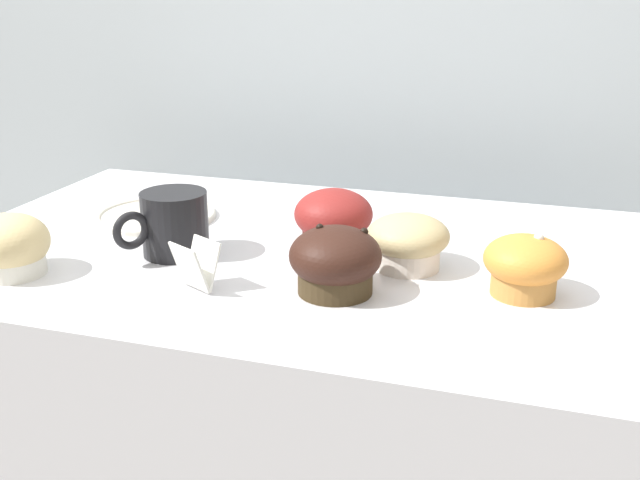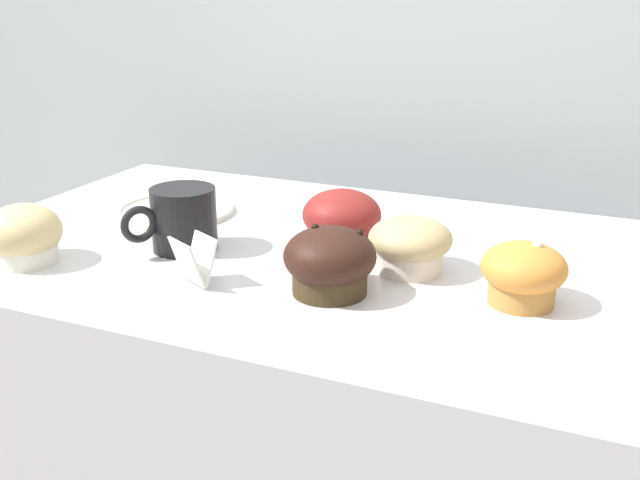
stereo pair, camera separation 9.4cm
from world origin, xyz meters
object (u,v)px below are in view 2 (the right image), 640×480
Objects in this scene: muffin_back_right at (342,219)px; muffin_front_right at (23,236)px; coffee_cup at (182,218)px; muffin_back_left at (330,262)px; serving_plate at (176,210)px; muffin_front_left at (410,244)px; muffin_front_center at (523,273)px.

muffin_back_right is 1.10× the size of muffin_front_right.
muffin_back_right is 0.42m from muffin_front_right.
muffin_back_right is 0.88× the size of coffee_cup.
muffin_back_left is 0.60× the size of serving_plate.
muffin_front_left is 0.86× the size of coffee_cup.
muffin_front_right is (-0.41, -0.07, -0.00)m from muffin_back_left.
muffin_front_left is (-0.15, 0.05, -0.00)m from muffin_front_center.
muffin_front_right is (-0.36, -0.23, -0.00)m from muffin_back_right.
muffin_front_left is at bearing -12.36° from serving_plate.
coffee_cup is (-0.31, -0.05, 0.01)m from muffin_front_left.
muffin_back_left reaches higher than muffin_front_center.
muffin_back_right is (-0.26, 0.10, 0.00)m from muffin_front_center.
muffin_front_center is 0.79× the size of coffee_cup.
coffee_cup is at bearing 37.69° from muffin_front_right.
coffee_cup is at bearing -171.71° from muffin_front_left.
muffin_back_right is at bearing 158.97° from muffin_front_center.
muffin_front_right reaches higher than muffin_front_left.
muffin_front_center is 0.22m from muffin_back_left.
muffin_back_right reaches higher than serving_plate.
muffin_front_right is at bearing -168.53° from muffin_front_center.
muffin_front_left reaches higher than serving_plate.
coffee_cup reaches higher than muffin_back_left.
muffin_back_right is at bearing 32.51° from muffin_front_right.
serving_plate is (-0.30, 0.03, -0.03)m from muffin_back_right.
serving_plate is (-0.41, 0.09, -0.03)m from muffin_front_left.
muffin_front_right reaches higher than serving_plate.
muffin_back_left reaches higher than serving_plate.
muffin_front_right reaches higher than muffin_front_center.
muffin_back_right is 0.22m from coffee_cup.
serving_plate is (-0.10, 0.14, -0.04)m from coffee_cup.
serving_plate is at bearing 167.64° from muffin_front_left.
coffee_cup reaches higher than serving_plate.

